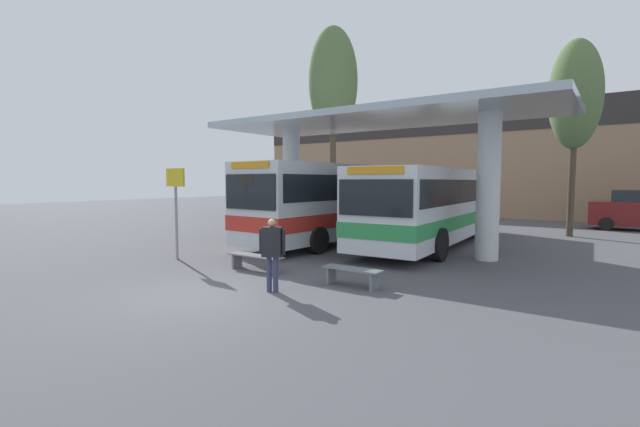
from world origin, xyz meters
TOP-DOWN VIEW (x-y plane):
  - ground_plane at (0.00, 0.00)m, footprint 100.00×100.00m
  - townhouse_backdrop at (0.00, 25.66)m, footprint 40.00×0.58m
  - station_canopy at (0.00, 8.32)m, footprint 13.31×5.01m
  - transit_bus_left_bay at (-2.26, 9.53)m, footprint 3.17×11.14m
  - transit_bus_center_bay at (1.54, 10.80)m, footprint 3.18×12.06m
  - waiting_bench_near_pillar at (-0.95, 2.62)m, footprint 1.89×0.44m
  - waiting_bench_mid_platform at (2.34, 2.62)m, footprint 1.55×0.44m
  - info_sign_platform at (-4.44, 2.51)m, footprint 0.90×0.09m
  - pedestrian_waiting at (1.07, 1.08)m, footprint 0.62×0.42m
  - poplar_tree_behind_left at (-5.79, 14.15)m, footprint 2.76×2.76m
  - poplar_tree_behind_right at (5.86, 16.93)m, footprint 2.29×2.29m
  - parked_car_street at (8.63, 21.71)m, footprint 4.51×1.99m

SIDE VIEW (x-z plane):
  - ground_plane at x=0.00m, z-range 0.00..0.00m
  - waiting_bench_mid_platform at x=2.34m, z-range 0.11..0.57m
  - waiting_bench_near_pillar at x=-0.95m, z-range 0.12..0.58m
  - parked_car_street at x=8.63m, z-range -0.03..2.12m
  - pedestrian_waiting at x=1.07m, z-range 0.19..1.93m
  - transit_bus_center_bay at x=1.54m, z-range 0.20..3.28m
  - transit_bus_left_bay at x=-2.26m, z-range 0.18..3.49m
  - info_sign_platform at x=-4.44m, z-range 0.64..3.69m
  - station_canopy at x=0.00m, z-range 1.78..6.89m
  - townhouse_backdrop at x=0.00m, z-range 0.66..8.65m
  - poplar_tree_behind_right at x=5.86m, z-range 1.99..11.16m
  - poplar_tree_behind_left at x=-5.79m, z-range 2.52..13.81m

